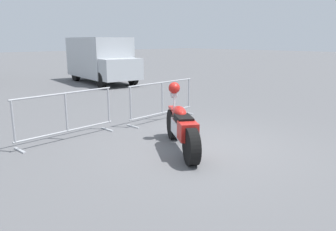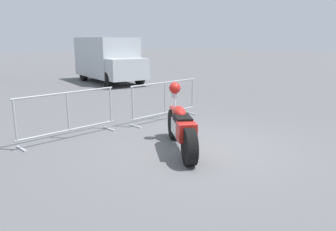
# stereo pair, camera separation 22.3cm
# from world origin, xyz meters

# --- Properties ---
(ground_plane) EXTENTS (120.00, 120.00, 0.00)m
(ground_plane) POSITION_xyz_m (0.00, 0.00, 0.00)
(ground_plane) COLOR #5B5B5E
(motorcycle) EXTENTS (1.35, 2.06, 1.30)m
(motorcycle) POSITION_xyz_m (-0.42, 0.10, 0.49)
(motorcycle) COLOR black
(motorcycle) RESTS_ON ground
(crowd_barrier_near) EXTENTS (2.40, 0.63, 1.07)m
(crowd_barrier_near) POSITION_xyz_m (-1.83, 2.31, 0.56)
(crowd_barrier_near) COLOR #9EA0A5
(crowd_barrier_near) RESTS_ON ground
(crowd_barrier_far) EXTENTS (2.40, 0.63, 1.07)m
(crowd_barrier_far) POSITION_xyz_m (0.98, 2.31, 0.56)
(crowd_barrier_far) COLOR #9EA0A5
(crowd_barrier_far) RESTS_ON ground
(delivery_van) EXTENTS (2.48, 5.18, 2.31)m
(delivery_van) POSITION_xyz_m (3.99, 10.69, 1.24)
(delivery_van) COLOR #B2B7BC
(delivery_van) RESTS_ON ground
(planter_island) EXTENTS (3.55, 3.55, 1.21)m
(planter_island) POSITION_xyz_m (7.05, 15.65, 0.37)
(planter_island) COLOR #ADA89E
(planter_island) RESTS_ON ground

